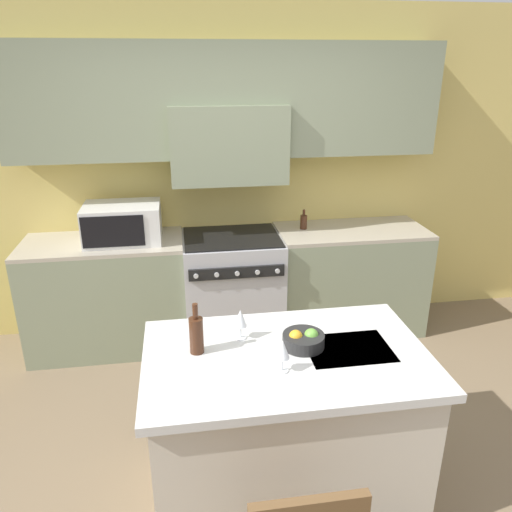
{
  "coord_description": "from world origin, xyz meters",
  "views": [
    {
      "loc": [
        -0.4,
        -2.12,
        2.25
      ],
      "look_at": [
        0.04,
        0.69,
        1.14
      ],
      "focal_mm": 35.0,
      "sensor_mm": 36.0,
      "label": 1
    }
  ],
  "objects_px": {
    "wine_bottle": "(196,334)",
    "wine_glass_far": "(240,319)",
    "oil_bottle_on_counter": "(304,222)",
    "microwave": "(123,223)",
    "fruit_bowl": "(304,340)",
    "wine_glass_near": "(283,350)",
    "range_stove": "(233,288)"
  },
  "relations": [
    {
      "from": "microwave",
      "to": "fruit_bowl",
      "type": "height_order",
      "value": "microwave"
    },
    {
      "from": "range_stove",
      "to": "wine_bottle",
      "type": "relative_size",
      "value": 3.44
    },
    {
      "from": "wine_bottle",
      "to": "oil_bottle_on_counter",
      "type": "bearing_deg",
      "value": 60.57
    },
    {
      "from": "wine_glass_far",
      "to": "wine_glass_near",
      "type": "bearing_deg",
      "value": -64.8
    },
    {
      "from": "wine_glass_near",
      "to": "microwave",
      "type": "bearing_deg",
      "value": 115.1
    },
    {
      "from": "wine_glass_far",
      "to": "oil_bottle_on_counter",
      "type": "relative_size",
      "value": 0.99
    },
    {
      "from": "wine_bottle",
      "to": "microwave",
      "type": "bearing_deg",
      "value": 106.66
    },
    {
      "from": "wine_glass_near",
      "to": "oil_bottle_on_counter",
      "type": "distance_m",
      "value": 2.05
    },
    {
      "from": "microwave",
      "to": "wine_glass_near",
      "type": "relative_size",
      "value": 3.5
    },
    {
      "from": "wine_bottle",
      "to": "oil_bottle_on_counter",
      "type": "distance_m",
      "value": 1.99
    },
    {
      "from": "wine_bottle",
      "to": "wine_glass_far",
      "type": "xyz_separation_m",
      "value": [
        0.23,
        0.1,
        0.01
      ]
    },
    {
      "from": "oil_bottle_on_counter",
      "to": "fruit_bowl",
      "type": "bearing_deg",
      "value": -103.92
    },
    {
      "from": "wine_bottle",
      "to": "wine_glass_near",
      "type": "distance_m",
      "value": 0.45
    },
    {
      "from": "range_stove",
      "to": "oil_bottle_on_counter",
      "type": "height_order",
      "value": "oil_bottle_on_counter"
    },
    {
      "from": "wine_glass_near",
      "to": "wine_glass_far",
      "type": "height_order",
      "value": "same"
    },
    {
      "from": "range_stove",
      "to": "wine_glass_near",
      "type": "bearing_deg",
      "value": -89.0
    },
    {
      "from": "wine_glass_near",
      "to": "oil_bottle_on_counter",
      "type": "xyz_separation_m",
      "value": [
        0.59,
        1.96,
        -0.01
      ]
    },
    {
      "from": "range_stove",
      "to": "fruit_bowl",
      "type": "relative_size",
      "value": 4.3
    },
    {
      "from": "range_stove",
      "to": "microwave",
      "type": "relative_size",
      "value": 1.58
    },
    {
      "from": "wine_glass_near",
      "to": "fruit_bowl",
      "type": "xyz_separation_m",
      "value": [
        0.15,
        0.2,
        -0.07
      ]
    },
    {
      "from": "wine_glass_near",
      "to": "wine_glass_far",
      "type": "relative_size",
      "value": 1.0
    },
    {
      "from": "fruit_bowl",
      "to": "wine_bottle",
      "type": "bearing_deg",
      "value": 176.83
    },
    {
      "from": "wine_bottle",
      "to": "fruit_bowl",
      "type": "bearing_deg",
      "value": -3.17
    },
    {
      "from": "oil_bottle_on_counter",
      "to": "wine_glass_far",
      "type": "bearing_deg",
      "value": -114.51
    },
    {
      "from": "range_stove",
      "to": "wine_glass_near",
      "type": "height_order",
      "value": "wine_glass_near"
    },
    {
      "from": "wine_bottle",
      "to": "oil_bottle_on_counter",
      "type": "xyz_separation_m",
      "value": [
        0.98,
        1.73,
        0.0
      ]
    },
    {
      "from": "fruit_bowl",
      "to": "wine_glass_far",
      "type": "bearing_deg",
      "value": 157.05
    },
    {
      "from": "fruit_bowl",
      "to": "oil_bottle_on_counter",
      "type": "bearing_deg",
      "value": 76.08
    },
    {
      "from": "microwave",
      "to": "fruit_bowl",
      "type": "distance_m",
      "value": 1.99
    },
    {
      "from": "range_stove",
      "to": "wine_bottle",
      "type": "bearing_deg",
      "value": -102.23
    },
    {
      "from": "fruit_bowl",
      "to": "wine_glass_near",
      "type": "bearing_deg",
      "value": -127.38
    },
    {
      "from": "wine_bottle",
      "to": "wine_glass_far",
      "type": "height_order",
      "value": "wine_bottle"
    }
  ]
}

